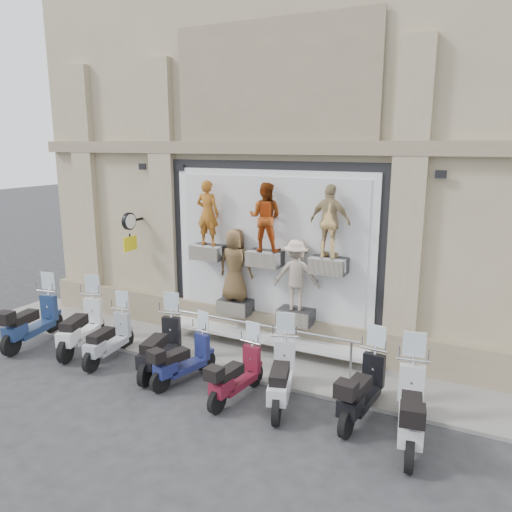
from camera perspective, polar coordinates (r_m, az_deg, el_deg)
The scene contains 15 objects.
ground at distance 10.33m, azimuth -5.48°, elevation -15.92°, with size 90.00×90.00×0.00m, color #2B2B2D.
sidewalk at distance 11.95m, azimuth -0.04°, elevation -11.49°, with size 16.00×2.20×0.08m, color gray.
building at distance 15.47m, azimuth 8.48°, elevation 16.53°, with size 14.00×8.60×12.00m, color tan, non-canonical shape.
shop_vitrine at distance 11.74m, azimuth 1.65°, elevation 0.03°, with size 5.60×0.84×4.30m.
guard_rail at distance 11.70m, azimuth -0.26°, elevation -9.77°, with size 5.06×0.10×0.93m, color #9EA0A5, non-canonical shape.
clock_sign_bracket at distance 13.56m, azimuth -14.24°, elevation 3.27°, with size 0.10×0.80×1.02m.
scooter_a at distance 13.69m, azimuth -24.28°, elevation -5.83°, with size 0.61×2.09×1.69m, color navy, non-canonical shape.
scooter_b at distance 12.87m, azimuth -19.43°, elevation -6.53°, with size 0.61×2.11×1.71m, color silver, non-canonical shape.
scooter_c at distance 12.12m, azimuth -16.54°, elevation -8.05°, with size 0.54×1.85×1.50m, color #9499A0, non-canonical shape.
scooter_d at distance 11.25m, azimuth -10.94°, elevation -9.02°, with size 0.58×2.00×1.63m, color black, non-canonical shape.
scooter_e at distance 10.74m, azimuth -8.28°, elevation -10.61°, with size 0.51×1.75×1.42m, color #171D51, non-canonical shape.
scooter_f at distance 9.97m, azimuth -2.23°, elevation -12.36°, with size 0.51×1.76×1.43m, color maroon, non-canonical shape.
scooter_g at distance 9.75m, azimuth 2.92°, elevation -12.31°, with size 0.59×2.02×1.64m, color silver, non-canonical shape.
scooter_h at distance 9.48m, azimuth 12.12°, elevation -13.46°, with size 0.58×1.97×1.60m, color black, non-canonical shape.
scooter_i at distance 8.95m, azimuth 17.38°, elevation -15.00°, with size 0.62×2.12×1.73m, color silver, non-canonical shape.
Camera 1 is at (4.89, -7.64, 4.95)m, focal length 35.00 mm.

